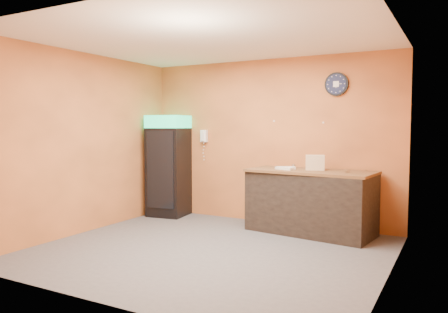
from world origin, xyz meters
The scene contains 15 objects.
floor centered at (0.00, 0.00, 0.00)m, with size 4.50×4.50×0.00m, color #47474C.
back_wall centered at (0.00, 2.00, 1.40)m, with size 4.50×0.02×2.80m, color #D67A3C.
left_wall centered at (-2.25, 0.00, 1.40)m, with size 0.02×4.00×2.80m, color #D67A3C.
right_wall centered at (2.25, 0.00, 1.40)m, with size 0.02×4.00×2.80m, color #D67A3C.
ceiling centered at (0.00, 0.00, 2.80)m, with size 4.50×4.00×0.02m, color white.
beverage_cooler centered at (-1.86, 1.61, 0.91)m, with size 0.73×0.73×1.86m.
prep_counter centered at (0.88, 1.58, 0.47)m, with size 1.89×0.84×0.94m, color black.
wall_clock centered at (1.16, 1.97, 2.32)m, with size 0.37×0.06×0.37m.
wall_phone centered at (-1.27, 1.95, 1.48)m, with size 0.12×0.11×0.22m.
butcher_paper centered at (0.88, 1.58, 0.96)m, with size 1.92×0.87×0.04m, color brown.
sub_roll_stack centered at (0.95, 1.58, 1.10)m, with size 0.30×0.19×0.24m.
wrapped_sandwich_left centered at (0.46, 1.51, 1.00)m, with size 0.26×0.10×0.04m, color silver.
wrapped_sandwich_mid centered at (0.52, 1.45, 1.00)m, with size 0.26×0.10×0.04m, color silver.
wrapped_sandwich_right centered at (0.49, 1.54, 1.00)m, with size 0.29×0.11×0.04m, color silver.
kitchen_tool centered at (0.54, 1.77, 1.01)m, with size 0.06×0.06×0.06m, color silver.
Camera 1 is at (2.91, -4.95, 1.66)m, focal length 35.00 mm.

